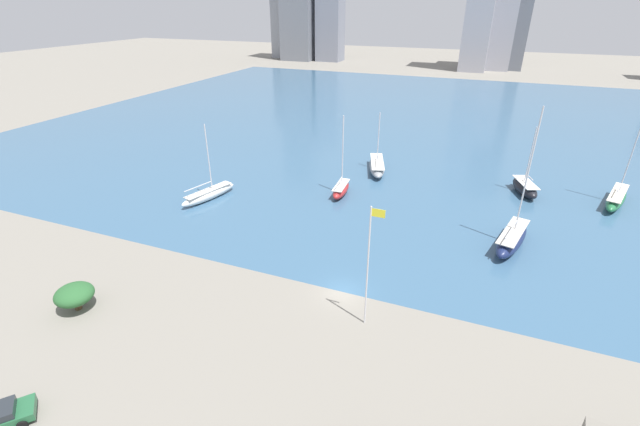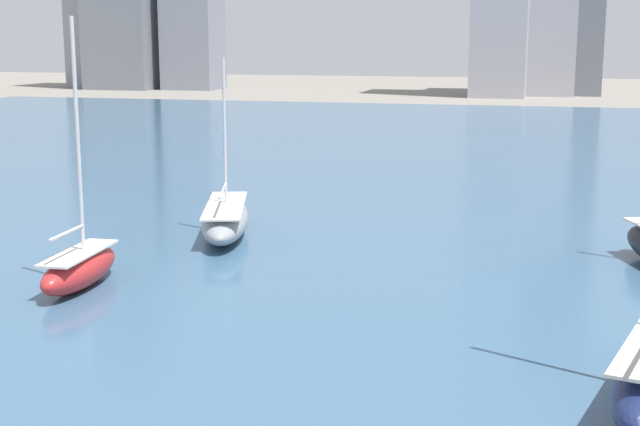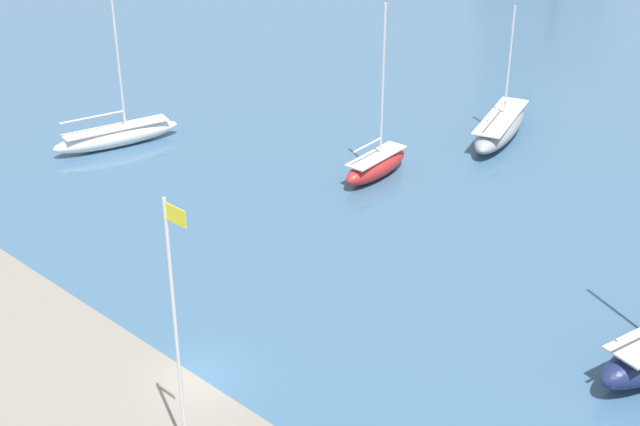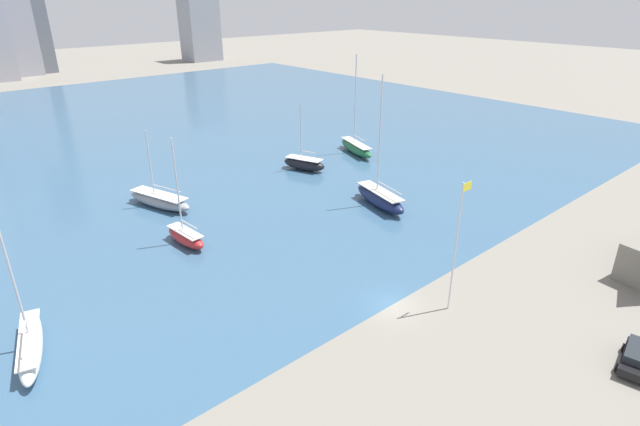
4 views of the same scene
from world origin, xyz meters
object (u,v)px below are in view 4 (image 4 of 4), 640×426
object	(u,v)px
sailboat_gray	(159,200)
sailboat_black	(304,164)
parked_wagon_black	(638,357)
sailboat_navy	(380,198)
sailboat_red	(186,236)
sailboat_white	(30,345)
flag_pole	(456,244)
sailboat_green	(356,148)

from	to	relation	value
sailboat_gray	sailboat_black	xyz separation A→B (m)	(23.35, -1.11, 0.08)
parked_wagon_black	sailboat_gray	bearing A→B (deg)	3.68
sailboat_gray	sailboat_navy	world-z (taller)	sailboat_navy
sailboat_navy	parked_wagon_black	distance (m)	34.16
sailboat_gray	sailboat_red	size ratio (longest dim) A/B	0.90
sailboat_gray	sailboat_red	distance (m)	12.04
sailboat_white	flag_pole	bearing A→B (deg)	-15.78
flag_pole	sailboat_gray	bearing A→B (deg)	103.40
sailboat_red	sailboat_white	world-z (taller)	sailboat_red
flag_pole	sailboat_white	bearing A→B (deg)	148.90
sailboat_black	sailboat_white	bearing A→B (deg)	-176.04
sailboat_white	sailboat_navy	world-z (taller)	sailboat_navy
sailboat_gray	sailboat_black	distance (m)	23.37
flag_pole	sailboat_gray	size ratio (longest dim) A/B	1.10
flag_pole	sailboat_green	distance (m)	46.41
sailboat_black	sailboat_white	size ratio (longest dim) A/B	0.92
sailboat_white	sailboat_black	bearing A→B (deg)	39.48
parked_wagon_black	sailboat_green	bearing A→B (deg)	-34.04
sailboat_green	sailboat_red	bearing A→B (deg)	-145.09
sailboat_green	sailboat_white	bearing A→B (deg)	-141.84
flag_pole	sailboat_gray	world-z (taller)	flag_pole
parked_wagon_black	sailboat_red	bearing A→B (deg)	10.74
sailboat_green	parked_wagon_black	xyz separation A→B (m)	(-22.24, -51.47, -0.23)
flag_pole	sailboat_white	world-z (taller)	flag_pole
sailboat_white	sailboat_navy	size ratio (longest dim) A/B	0.67
flag_pole	parked_wagon_black	xyz separation A→B (m)	(4.18, -13.68, -5.56)
sailboat_white	sailboat_navy	xyz separation A→B (m)	(41.53, 1.89, 0.31)
sailboat_white	sailboat_navy	distance (m)	41.57
sailboat_black	parked_wagon_black	size ratio (longest dim) A/B	2.09
sailboat_gray	sailboat_white	world-z (taller)	sailboat_white
sailboat_red	sailboat_gray	bearing A→B (deg)	74.12
sailboat_green	sailboat_red	xyz separation A→B (m)	(-37.96, -11.41, -0.12)
sailboat_black	sailboat_green	world-z (taller)	sailboat_green
sailboat_gray	sailboat_black	world-z (taller)	sailboat_black
sailboat_gray	sailboat_red	world-z (taller)	sailboat_red
sailboat_black	sailboat_green	xyz separation A→B (m)	(12.16, 0.73, 0.04)
sailboat_green	sailboat_navy	bearing A→B (deg)	-109.30
sailboat_gray	sailboat_green	distance (m)	35.51
sailboat_white	sailboat_navy	bearing A→B (deg)	17.92
parked_wagon_black	sailboat_white	bearing A→B (deg)	36.15
flag_pole	sailboat_black	distance (m)	40.07
sailboat_black	parked_wagon_black	world-z (taller)	sailboat_black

